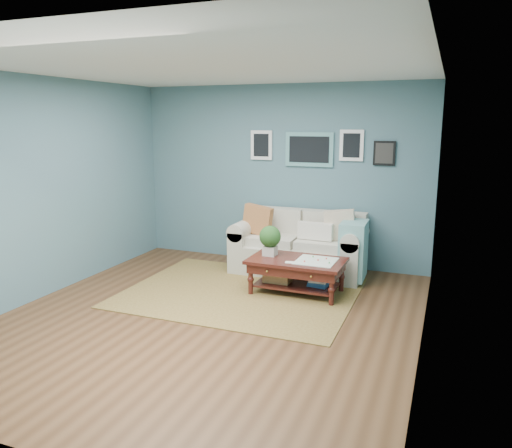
% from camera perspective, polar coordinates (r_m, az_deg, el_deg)
% --- Properties ---
extents(room_shell, '(5.00, 5.02, 2.70)m').
position_cam_1_polar(room_shell, '(5.37, -5.33, 3.06)').
color(room_shell, brown).
rests_on(room_shell, ground).
extents(area_rug, '(2.86, 2.29, 0.01)m').
position_cam_1_polar(area_rug, '(6.46, -1.77, -7.80)').
color(area_rug, brown).
rests_on(area_rug, ground).
extents(loveseat, '(1.91, 0.87, 0.98)m').
position_cam_1_polar(loveseat, '(7.19, 5.57, -2.53)').
color(loveseat, beige).
rests_on(loveseat, ground).
extents(coffee_table, '(1.21, 0.72, 0.84)m').
position_cam_1_polar(coffee_table, '(6.37, 4.14, -4.63)').
color(coffee_table, '#360C0B').
rests_on(coffee_table, ground).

